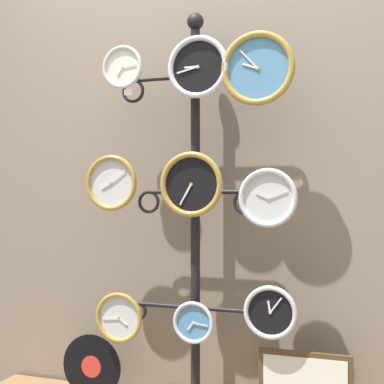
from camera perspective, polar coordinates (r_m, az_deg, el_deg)
The scene contains 13 objects.
shop_wall at distance 2.70m, azimuth 1.42°, elevation 6.78°, with size 4.40×0.04×2.80m.
display_stand at distance 2.56m, azimuth 0.36°, elevation -9.50°, with size 0.76×0.44×1.93m.
clock_top_left at distance 2.64m, azimuth -7.39°, elevation 13.05°, with size 0.21×0.04×0.21m.
clock_top_center at distance 2.49m, azimuth 0.64°, elevation 13.19°, with size 0.29×0.04×0.29m.
clock_top_right at distance 2.42m, azimuth 7.04°, elevation 12.95°, with size 0.33×0.04×0.33m.
clock_middle_left at distance 2.61m, azimuth -8.57°, elevation 0.96°, with size 0.27×0.04×0.27m.
clock_middle_center at distance 2.45m, azimuth -0.06°, elevation 0.82°, with size 0.30×0.04×0.30m.
clock_middle_right at distance 2.35m, azimuth 8.11°, elevation -0.62°, with size 0.26×0.04×0.26m.
clock_bottom_left at distance 2.63m, azimuth -7.76°, elevation -13.12°, with size 0.24×0.04×0.24m.
clock_bottom_center at distance 2.50m, azimuth 0.17°, elevation -13.72°, with size 0.19×0.04×0.19m.
clock_bottom_right at distance 2.38m, azimuth 8.37°, elevation -12.57°, with size 0.23×0.04×0.23m.
vinyl_record at distance 2.82m, azimuth -10.67°, elevation -17.82°, with size 0.32×0.01×0.32m.
price_tag_upper at distance 2.60m, azimuth -6.85°, elevation 10.54°, with size 0.04×0.00×0.03m.
Camera 1 is at (0.78, -1.99, 1.08)m, focal length 50.00 mm.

